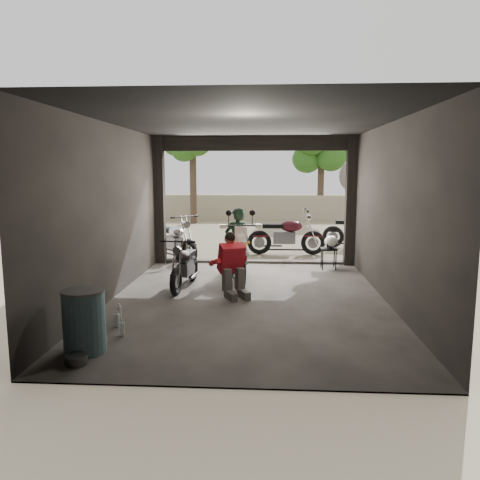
# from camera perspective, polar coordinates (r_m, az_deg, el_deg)

# --- Properties ---
(ground) EXTENTS (80.00, 80.00, 0.00)m
(ground) POSITION_cam_1_polar(r_m,az_deg,el_deg) (8.62, 0.94, -7.43)
(ground) COLOR #7A6D56
(ground) RESTS_ON ground
(garage) EXTENTS (7.00, 7.13, 3.20)m
(garage) POSITION_cam_1_polar(r_m,az_deg,el_deg) (8.90, 1.12, 1.49)
(garage) COLOR #2D2B28
(garage) RESTS_ON ground
(boundary_wall) EXTENTS (18.00, 0.30, 1.20)m
(boundary_wall) POSITION_cam_1_polar(r_m,az_deg,el_deg) (22.35, 2.57, 3.95)
(boundary_wall) COLOR gray
(boundary_wall) RESTS_ON ground
(tree_left) EXTENTS (2.20, 2.20, 5.60)m
(tree_left) POSITION_cam_1_polar(r_m,az_deg,el_deg) (21.11, -5.82, 12.85)
(tree_left) COLOR #382B1E
(tree_left) RESTS_ON ground
(tree_right) EXTENTS (2.20, 2.20, 5.00)m
(tree_right) POSITION_cam_1_polar(r_m,az_deg,el_deg) (22.44, 9.93, 11.41)
(tree_right) COLOR #382B1E
(tree_right) RESTS_ON ground
(main_bike) EXTENTS (1.07, 2.05, 1.30)m
(main_bike) POSITION_cam_1_polar(r_m,az_deg,el_deg) (10.06, -0.19, -1.31)
(main_bike) COLOR white
(main_bike) RESTS_ON ground
(left_bike) EXTENTS (0.78, 1.60, 1.04)m
(left_bike) POSITION_cam_1_polar(r_m,az_deg,el_deg) (9.48, -6.76, -2.78)
(left_bike) COLOR black
(left_bike) RESTS_ON ground
(outside_bike_a) EXTENTS (1.78, 1.83, 1.22)m
(outside_bike_a) POSITION_cam_1_polar(r_m,az_deg,el_deg) (12.48, -8.03, 0.33)
(outside_bike_a) COLOR black
(outside_bike_a) RESTS_ON ground
(outside_bike_b) EXTENTS (1.91, 0.80, 1.29)m
(outside_bike_b) POSITION_cam_1_polar(r_m,az_deg,el_deg) (13.21, 5.66, 0.97)
(outside_bike_b) COLOR #441019
(outside_bike_b) RESTS_ON ground
(outside_bike_c) EXTENTS (2.00, 1.30, 1.26)m
(outside_bike_c) POSITION_cam_1_polar(r_m,az_deg,el_deg) (14.60, 14.16, 1.40)
(outside_bike_c) COLOR black
(outside_bike_c) RESTS_ON ground
(rider) EXTENTS (0.66, 0.54, 1.56)m
(rider) POSITION_cam_1_polar(r_m,az_deg,el_deg) (10.31, -0.32, -0.35)
(rider) COLOR #172E21
(rider) RESTS_ON ground
(mechanic) EXTENTS (0.88, 0.99, 1.17)m
(mechanic) POSITION_cam_1_polar(r_m,az_deg,el_deg) (8.72, -0.79, -3.26)
(mechanic) COLOR red
(mechanic) RESTS_ON ground
(stool) EXTENTS (0.37, 0.37, 0.52)m
(stool) POSITION_cam_1_polar(r_m,az_deg,el_deg) (11.40, 10.76, -1.35)
(stool) COLOR black
(stool) RESTS_ON ground
(helmet) EXTENTS (0.37, 0.39, 0.30)m
(helmet) POSITION_cam_1_polar(r_m,az_deg,el_deg) (11.40, 11.06, -0.21)
(helmet) COLOR white
(helmet) RESTS_ON stool
(oil_drum) EXTENTS (0.55, 0.55, 0.84)m
(oil_drum) POSITION_cam_1_polar(r_m,az_deg,el_deg) (6.46, -18.46, -9.48)
(oil_drum) COLOR slate
(oil_drum) RESTS_ON ground
(sign_post) EXTENTS (0.89, 0.08, 2.66)m
(sign_post) POSITION_cam_1_polar(r_m,az_deg,el_deg) (12.28, 13.98, 5.71)
(sign_post) COLOR black
(sign_post) RESTS_ON ground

